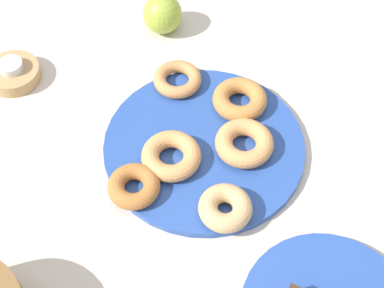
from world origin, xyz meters
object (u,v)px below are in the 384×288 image
(donut_2, at_px, (177,79))
(candle_holder, at_px, (13,74))
(donut_plate, at_px, (204,146))
(donut_3, at_px, (244,143))
(donut_1, at_px, (134,186))
(donut_4, at_px, (240,100))
(donut_0, at_px, (171,156))
(apple, at_px, (162,14))
(tealight, at_px, (11,66))
(donut_5, at_px, (225,208))

(donut_2, relative_size, candle_holder, 0.88)
(donut_plate, xyz_separation_m, donut_3, (-0.05, -0.04, 0.02))
(donut_1, bearing_deg, donut_4, -93.06)
(donut_plate, bearing_deg, donut_0, 74.73)
(candle_holder, bearing_deg, donut_3, -160.69)
(apple, bearing_deg, tealight, 67.77)
(donut_4, bearing_deg, donut_1, 86.94)
(donut_5, bearing_deg, donut_plate, -35.54)
(donut_3, xyz_separation_m, tealight, (0.42, 0.15, 0.00))
(donut_4, relative_size, tealight, 2.16)
(donut_0, relative_size, apple, 1.27)
(donut_2, bearing_deg, candle_holder, 36.82)
(donut_3, relative_size, candle_holder, 0.99)
(donut_2, relative_size, donut_5, 1.04)
(donut_4, bearing_deg, donut_0, 87.25)
(donut_0, xyz_separation_m, tealight, (0.34, 0.05, 0.01))
(tealight, relative_size, apple, 0.57)
(donut_2, bearing_deg, donut_4, -163.25)
(donut_0, relative_size, donut_3, 1.01)
(donut_1, height_order, apple, apple)
(candle_holder, distance_m, tealight, 0.02)
(candle_holder, bearing_deg, donut_1, 174.93)
(donut_3, relative_size, tealight, 2.20)
(donut_4, relative_size, apple, 1.23)
(candle_holder, height_order, tealight, tealight)
(donut_1, distance_m, donut_4, 0.24)
(donut_1, height_order, tealight, same)
(donut_2, height_order, tealight, tealight)
(donut_0, relative_size, tealight, 2.21)
(donut_0, distance_m, donut_2, 0.17)
(donut_3, height_order, donut_5, same)
(donut_3, distance_m, donut_4, 0.09)
(donut_3, height_order, candle_holder, donut_3)
(donut_1, bearing_deg, donut_0, -93.69)
(donut_0, height_order, donut_4, same)
(donut_2, bearing_deg, donut_plate, 150.52)
(donut_4, bearing_deg, donut_5, 122.94)
(donut_4, height_order, candle_holder, donut_4)
(donut_3, distance_m, candle_holder, 0.44)
(tealight, height_order, apple, apple)
(donut_2, distance_m, tealight, 0.30)
(donut_0, bearing_deg, donut_1, 86.31)
(candle_holder, xyz_separation_m, tealight, (0.00, 0.00, 0.02))
(apple, bearing_deg, donut_0, 135.69)
(donut_1, distance_m, donut_3, 0.19)
(donut_plate, height_order, donut_3, donut_3)
(donut_3, distance_m, tealight, 0.44)
(donut_1, xyz_separation_m, donut_4, (-0.01, -0.24, 0.00))
(donut_0, distance_m, tealight, 0.35)
(candle_holder, bearing_deg, donut_0, -171.90)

